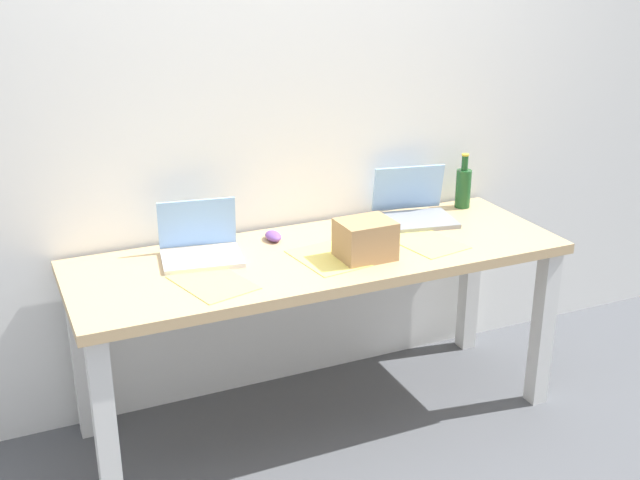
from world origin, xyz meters
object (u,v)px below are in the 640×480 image
(beer_bottle, at_px, (463,187))
(cardboard_box, at_px, (365,239))
(laptop_left, at_px, (200,247))
(computer_mouse, at_px, (273,236))
(laptop_right, at_px, (414,210))
(desk, at_px, (320,276))

(beer_bottle, bearing_deg, cardboard_box, -151.84)
(laptop_left, distance_m, computer_mouse, 0.32)
(laptop_right, bearing_deg, cardboard_box, -142.07)
(laptop_left, height_order, laptop_right, laptop_right)
(desk, relative_size, beer_bottle, 7.80)
(laptop_right, distance_m, computer_mouse, 0.63)
(laptop_right, bearing_deg, beer_bottle, 11.60)
(desk, bearing_deg, computer_mouse, 120.90)
(cardboard_box, bearing_deg, computer_mouse, 128.37)
(desk, height_order, laptop_right, laptop_right)
(laptop_left, distance_m, beer_bottle, 1.23)
(laptop_left, height_order, cardboard_box, laptop_left)
(desk, xyz_separation_m, beer_bottle, (0.80, 0.24, 0.19))
(computer_mouse, relative_size, cardboard_box, 0.50)
(beer_bottle, xyz_separation_m, cardboard_box, (-0.67, -0.36, -0.02))
(beer_bottle, xyz_separation_m, computer_mouse, (-0.91, -0.04, -0.08))
(laptop_left, relative_size, cardboard_box, 1.63)
(desk, distance_m, beer_bottle, 0.85)
(desk, height_order, laptop_left, laptop_left)
(desk, relative_size, cardboard_box, 9.47)
(cardboard_box, bearing_deg, laptop_right, 37.93)
(laptop_left, xyz_separation_m, beer_bottle, (1.23, 0.10, 0.05))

